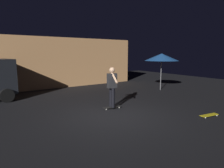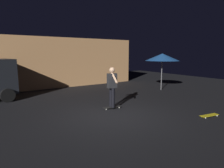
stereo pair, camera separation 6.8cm
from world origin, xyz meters
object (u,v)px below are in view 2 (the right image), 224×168
Objects in this scene: skateboard_spare at (209,115)px; skater at (112,84)px; patio_umbrella at (162,57)px; skateboard_ridden at (112,107)px.

skateboard_spare is 0.48× the size of skater.
skater is (-4.95, -1.75, -1.04)m from patio_umbrella.
patio_umbrella is 1.38× the size of skater.
skateboard_ridden is at bearing -90.00° from skater.
skateboard_ridden is 0.48× the size of skater.
skateboard_ridden is 0.98m from skater.
skater reaches higher than skateboard_spare.
skater is (-2.37, 2.90, 0.98)m from skateboard_spare.
skateboard_ridden is at bearing 129.23° from skateboard_spare.
patio_umbrella is 2.87× the size of skateboard_spare.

